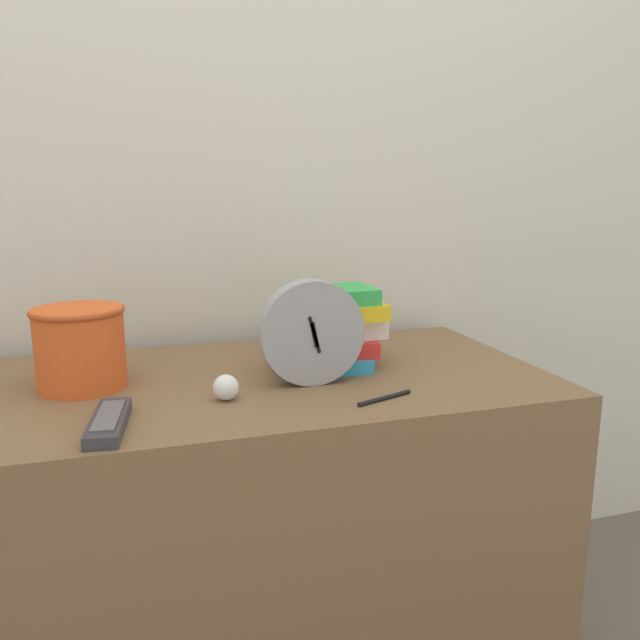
{
  "coord_description": "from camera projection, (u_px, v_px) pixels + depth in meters",
  "views": [
    {
      "loc": [
        -0.16,
        -0.88,
        1.08
      ],
      "look_at": [
        0.2,
        0.29,
        0.82
      ],
      "focal_mm": 35.0,
      "sensor_mm": 36.0,
      "label": 1
    }
  ],
  "objects": [
    {
      "name": "wall_back",
      "position": [
        193.0,
        134.0,
        1.47
      ],
      "size": [
        6.0,
        0.04,
        2.4
      ],
      "color": "silver",
      "rests_on": "ground_plane"
    },
    {
      "name": "desk",
      "position": [
        229.0,
        541.0,
        1.3
      ],
      "size": [
        1.29,
        0.6,
        0.71
      ],
      "color": "brown",
      "rests_on": "ground_plane"
    },
    {
      "name": "desk_clock",
      "position": [
        312.0,
        333.0,
        1.18
      ],
      "size": [
        0.2,
        0.04,
        0.2
      ],
      "color": "#99999E",
      "rests_on": "desk"
    },
    {
      "name": "book_stack",
      "position": [
        329.0,
        328.0,
        1.31
      ],
      "size": [
        0.24,
        0.18,
        0.17
      ],
      "color": "#2D9ED1",
      "rests_on": "desk"
    },
    {
      "name": "basket",
      "position": [
        80.0,
        345.0,
        1.17
      ],
      "size": [
        0.17,
        0.17,
        0.15
      ],
      "color": "#E05623",
      "rests_on": "desk"
    },
    {
      "name": "tv_remote",
      "position": [
        109.0,
        422.0,
        0.98
      ],
      "size": [
        0.07,
        0.18,
        0.02
      ],
      "color": "#333338",
      "rests_on": "desk"
    },
    {
      "name": "crumpled_paper_ball",
      "position": [
        226.0,
        387.0,
        1.11
      ],
      "size": [
        0.05,
        0.05,
        0.05
      ],
      "color": "white",
      "rests_on": "desk"
    },
    {
      "name": "pen",
      "position": [
        385.0,
        398.0,
        1.11
      ],
      "size": [
        0.12,
        0.05,
        0.01
      ],
      "color": "black",
      "rests_on": "desk"
    }
  ]
}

